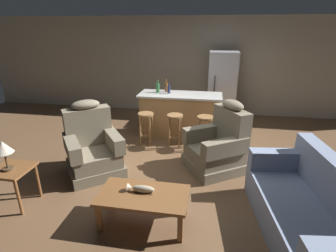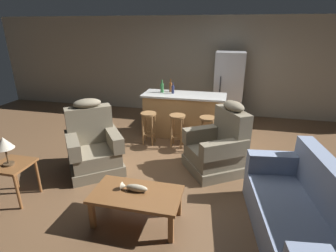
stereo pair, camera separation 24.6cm
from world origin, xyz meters
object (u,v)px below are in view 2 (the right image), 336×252
at_px(couch, 304,218).
at_px(bar_stool_right, 207,127).
at_px(bar_stool_middle, 177,125).
at_px(bottle_wine_dark, 162,88).
at_px(bar_stool_left, 149,122).
at_px(refrigerator, 228,88).
at_px(recliner_near_island, 219,147).
at_px(bottle_tall_green, 173,89).
at_px(kitchen_island, 184,115).
at_px(coffee_table, 137,197).
at_px(table_lamp, 4,144).
at_px(end_table, 13,170).
at_px(bottle_short_amber, 171,87).
at_px(recliner_near_lamp, 93,146).
at_px(fish_figurine, 134,188).

xyz_separation_m(couch, bar_stool_right, (-1.28, 2.22, 0.13)).
xyz_separation_m(bar_stool_middle, bottle_wine_dark, (-0.49, 0.70, 0.58)).
relative_size(bar_stool_left, refrigerator, 0.39).
distance_m(refrigerator, bottle_wine_dark, 1.83).
relative_size(bar_stool_right, bottle_wine_dark, 2.42).
distance_m(recliner_near_island, bottle_wine_dark, 2.09).
distance_m(recliner_near_island, bottle_tall_green, 1.90).
bearing_deg(kitchen_island, bar_stool_right, -47.37).
xyz_separation_m(recliner_near_island, bar_stool_left, (-1.47, 0.76, 0.05)).
relative_size(couch, bottle_tall_green, 8.23).
distance_m(coffee_table, bar_stool_left, 2.38).
relative_size(table_lamp, refrigerator, 0.23).
distance_m(kitchen_island, bottle_tall_green, 0.62).
xyz_separation_m(couch, bottle_tall_green, (-2.12, 2.88, 0.70)).
bearing_deg(end_table, bottle_short_amber, 62.86).
relative_size(end_table, bottle_short_amber, 1.93).
bearing_deg(bottle_wine_dark, bottle_tall_green, -7.45).
bearing_deg(bottle_tall_green, recliner_near_lamp, -117.55).
distance_m(bar_stool_left, bottle_wine_dark, 0.92).
distance_m(couch, recliner_near_island, 1.78).
height_order(bar_stool_middle, bottle_short_amber, bottle_short_amber).
distance_m(recliner_near_lamp, bar_stool_right, 2.18).
relative_size(table_lamp, kitchen_island, 0.23).
relative_size(recliner_near_island, end_table, 2.14).
bearing_deg(table_lamp, fish_figurine, 0.44).
height_order(coffee_table, fish_figurine, fish_figurine).
distance_m(coffee_table, bar_stool_right, 2.40).
xyz_separation_m(end_table, bottle_tall_green, (1.64, 2.91, 0.58)).
height_order(end_table, bar_stool_left, bar_stool_left).
relative_size(bar_stool_left, bar_stool_middle, 1.00).
xyz_separation_m(kitchen_island, bar_stool_right, (0.58, -0.63, -0.01)).
height_order(fish_figurine, bottle_wine_dark, bottle_wine_dark).
relative_size(bottle_tall_green, bottle_short_amber, 0.84).
xyz_separation_m(table_lamp, kitchen_island, (1.91, 2.91, -0.39)).
distance_m(coffee_table, table_lamp, 1.91).
bearing_deg(fish_figurine, coffee_table, -44.24).
bearing_deg(table_lamp, bar_stool_middle, 50.42).
xyz_separation_m(kitchen_island, bar_stool_middle, (-0.02, -0.63, -0.01)).
xyz_separation_m(bar_stool_right, refrigerator, (0.34, 1.83, 0.41)).
bearing_deg(couch, bar_stool_middle, -57.03).
relative_size(recliner_near_island, table_lamp, 2.93).
height_order(recliner_near_island, bottle_tall_green, recliner_near_island).
bearing_deg(bottle_short_amber, fish_figurine, -85.73).
distance_m(table_lamp, refrigerator, 4.99).
bearing_deg(couch, bar_stool_right, -67.37).
bearing_deg(couch, end_table, -6.91).
relative_size(recliner_near_island, bottle_wine_dark, 4.27).
xyz_separation_m(couch, bottle_short_amber, (-2.20, 3.01, 0.72)).
relative_size(coffee_table, bar_stool_left, 1.62).
bearing_deg(bar_stool_middle, bottle_tall_green, 109.67).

